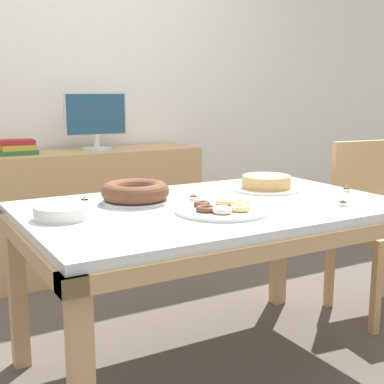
# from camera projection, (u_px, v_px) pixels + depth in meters

# --- Properties ---
(ground_plane) EXTENTS (12.00, 12.00, 0.00)m
(ground_plane) POSITION_uv_depth(u_px,v_px,m) (210.00, 367.00, 2.38)
(ground_plane) COLOR #564C44
(wall_back) EXTENTS (8.00, 0.10, 2.60)m
(wall_back) POSITION_uv_depth(u_px,v_px,m) (73.00, 78.00, 3.69)
(wall_back) COLOR white
(wall_back) RESTS_ON ground
(dining_table) EXTENTS (1.58, 1.00, 0.74)m
(dining_table) POSITION_uv_depth(u_px,v_px,m) (211.00, 224.00, 2.26)
(dining_table) COLOR silver
(dining_table) RESTS_ON ground
(chair) EXTENTS (0.47, 0.47, 0.94)m
(chair) POSITION_uv_depth(u_px,v_px,m) (374.00, 218.00, 2.93)
(chair) COLOR tan
(chair) RESTS_ON ground
(sideboard) EXTENTS (1.46, 0.44, 0.83)m
(sideboard) POSITION_uv_depth(u_px,v_px,m) (92.00, 211.00, 3.60)
(sideboard) COLOR tan
(sideboard) RESTS_ON ground
(computer_monitor) EXTENTS (0.42, 0.20, 0.38)m
(computer_monitor) POSITION_uv_depth(u_px,v_px,m) (96.00, 121.00, 3.51)
(computer_monitor) COLOR silver
(computer_monitor) RESTS_ON sideboard
(book_stack) EXTENTS (0.24, 0.19, 0.09)m
(book_stack) POSITION_uv_depth(u_px,v_px,m) (17.00, 147.00, 3.29)
(book_stack) COLOR #2D6638
(book_stack) RESTS_ON sideboard
(cake_chocolate_round) EXTENTS (0.31, 0.31, 0.07)m
(cake_chocolate_round) POSITION_uv_depth(u_px,v_px,m) (266.00, 184.00, 2.55)
(cake_chocolate_round) COLOR silver
(cake_chocolate_round) RESTS_ON dining_table
(cake_golden_bundt) EXTENTS (0.29, 0.29, 0.09)m
(cake_golden_bundt) POSITION_uv_depth(u_px,v_px,m) (135.00, 192.00, 2.27)
(cake_golden_bundt) COLOR silver
(cake_golden_bundt) RESTS_ON dining_table
(pastry_platter) EXTENTS (0.37, 0.37, 0.04)m
(pastry_platter) POSITION_uv_depth(u_px,v_px,m) (222.00, 209.00, 2.09)
(pastry_platter) COLOR silver
(pastry_platter) RESTS_ON dining_table
(plate_stack) EXTENTS (0.21, 0.21, 0.05)m
(plate_stack) POSITION_uv_depth(u_px,v_px,m) (62.00, 212.00, 1.99)
(plate_stack) COLOR silver
(plate_stack) RESTS_ON dining_table
(tealight_right_edge) EXTENTS (0.04, 0.04, 0.04)m
(tealight_right_edge) POSITION_uv_depth(u_px,v_px,m) (343.00, 203.00, 2.21)
(tealight_right_edge) COLOR silver
(tealight_right_edge) RESTS_ON dining_table
(tealight_near_front) EXTENTS (0.04, 0.04, 0.04)m
(tealight_near_front) POSITION_uv_depth(u_px,v_px,m) (193.00, 197.00, 2.33)
(tealight_near_front) COLOR silver
(tealight_near_front) RESTS_ON dining_table
(tealight_left_edge) EXTENTS (0.04, 0.04, 0.04)m
(tealight_left_edge) POSITION_uv_depth(u_px,v_px,m) (346.00, 190.00, 2.52)
(tealight_left_edge) COLOR silver
(tealight_left_edge) RESTS_ON dining_table
(tealight_near_cakes) EXTENTS (0.04, 0.04, 0.04)m
(tealight_near_cakes) POSITION_uv_depth(u_px,v_px,m) (84.00, 201.00, 2.26)
(tealight_near_cakes) COLOR silver
(tealight_near_cakes) RESTS_ON dining_table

